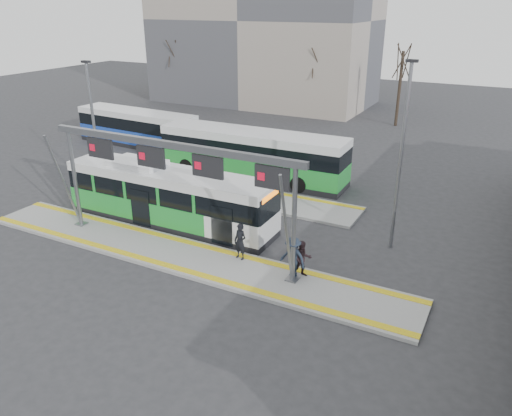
{
  "coord_description": "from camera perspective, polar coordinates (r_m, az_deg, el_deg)",
  "views": [
    {
      "loc": [
        12.58,
        -16.39,
        10.95
      ],
      "look_at": [
        2.37,
        3.0,
        1.79
      ],
      "focal_mm": 35.0,
      "sensor_mm": 36.0,
      "label": 1
    }
  ],
  "objects": [
    {
      "name": "passenger_a",
      "position": [
        22.3,
        -1.82,
        -3.85
      ],
      "size": [
        0.68,
        0.51,
        1.69
      ],
      "primitive_type": "imported",
      "rotation": [
        0.0,
        0.0,
        -0.18
      ],
      "color": "black",
      "rests_on": "platform_main"
    },
    {
      "name": "platform_main",
      "position": [
        23.35,
        -8.65,
        -5.36
      ],
      "size": [
        22.0,
        3.0,
        0.15
      ],
      "primitive_type": "cube",
      "color": "gray",
      "rests_on": "ground"
    },
    {
      "name": "bg_bus_blue",
      "position": [
        41.88,
        -13.43,
        8.85
      ],
      "size": [
        10.82,
        2.95,
        2.79
      ],
      "rotation": [
        0.0,
        0.0,
        -0.05
      ],
      "color": "black",
      "rests_on": "ground"
    },
    {
      "name": "passenger_b",
      "position": [
        20.99,
        5.34,
        -5.85
      ],
      "size": [
        1.0,
        0.98,
        1.62
      ],
      "primitive_type": "imported",
      "rotation": [
        0.0,
        0.0,
        0.7
      ],
      "color": "black",
      "rests_on": "platform_main"
    },
    {
      "name": "tactile_main",
      "position": [
        23.31,
        -8.66,
        -5.18
      ],
      "size": [
        22.0,
        2.65,
        0.02
      ],
      "color": "yellow",
      "rests_on": "platform_main"
    },
    {
      "name": "lamp_west",
      "position": [
        29.86,
        -17.98,
        8.56
      ],
      "size": [
        0.5,
        0.25,
        7.96
      ],
      "color": "slate",
      "rests_on": "ground"
    },
    {
      "name": "platform_second",
      "position": [
        31.43,
        -6.04,
        2.3
      ],
      "size": [
        20.0,
        3.0,
        0.15
      ],
      "primitive_type": "cube",
      "color": "gray",
      "rests_on": "ground"
    },
    {
      "name": "gantry",
      "position": [
        22.1,
        -9.63,
        4.84
      ],
      "size": [
        13.0,
        1.68,
        5.2
      ],
      "color": "slate",
      "rests_on": "platform_main"
    },
    {
      "name": "bg_bus_green",
      "position": [
        32.82,
        -0.41,
        6.04
      ],
      "size": [
        12.63,
        2.93,
        3.15
      ],
      "rotation": [
        0.0,
        0.0,
        0.02
      ],
      "color": "black",
      "rests_on": "ground"
    },
    {
      "name": "lamp_east",
      "position": [
        23.16,
        16.25,
        5.83
      ],
      "size": [
        0.5,
        0.25,
        8.69
      ],
      "color": "slate",
      "rests_on": "ground"
    },
    {
      "name": "tree_left",
      "position": [
        50.44,
        7.02,
        16.13
      ],
      "size": [
        1.4,
        1.4,
        7.05
      ],
      "color": "#382B21",
      "rests_on": "ground"
    },
    {
      "name": "passenger_c",
      "position": [
        20.82,
        4.23,
        -5.69
      ],
      "size": [
        1.29,
        0.88,
        1.85
      ],
      "primitive_type": "imported",
      "rotation": [
        0.0,
        0.0,
        -0.17
      ],
      "color": "#1F2938",
      "rests_on": "platform_main"
    },
    {
      "name": "tactile_second",
      "position": [
        32.31,
        -4.93,
        3.08
      ],
      "size": [
        20.0,
        0.35,
        0.02
      ],
      "color": "yellow",
      "rests_on": "platform_second"
    },
    {
      "name": "tree_mid",
      "position": [
        48.52,
        16.38,
        15.72
      ],
      "size": [
        1.4,
        1.4,
        7.66
      ],
      "color": "#382B21",
      "rests_on": "ground"
    },
    {
      "name": "hero_bus",
      "position": [
        26.38,
        -9.89,
        1.25
      ],
      "size": [
        11.65,
        2.57,
        3.2
      ],
      "rotation": [
        0.0,
        0.0,
        0.01
      ],
      "color": "black",
      "rests_on": "ground"
    },
    {
      "name": "tree_far",
      "position": [
        58.61,
        -9.44,
        17.0
      ],
      "size": [
        1.4,
        1.4,
        7.18
      ],
      "color": "#382B21",
      "rests_on": "ground"
    },
    {
      "name": "apartment_block",
      "position": [
        58.77,
        0.93,
        20.97
      ],
      "size": [
        24.5,
        12.5,
        18.4
      ],
      "color": "gray",
      "rests_on": "ground"
    },
    {
      "name": "ground",
      "position": [
        23.38,
        -8.63,
        -5.53
      ],
      "size": [
        120.0,
        120.0,
        0.0
      ],
      "primitive_type": "plane",
      "color": "#2D2D30",
      "rests_on": "ground"
    }
  ]
}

